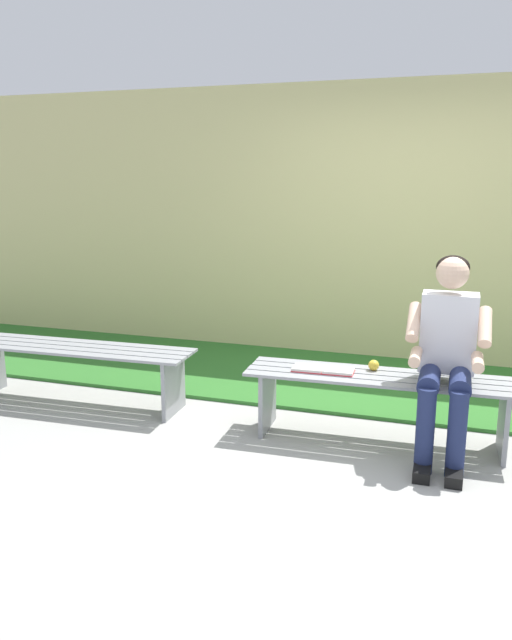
{
  "coord_description": "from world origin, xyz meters",
  "views": [
    {
      "loc": [
        -0.42,
        3.98,
        1.74
      ],
      "look_at": [
        0.82,
        0.15,
        0.81
      ],
      "focal_mm": 35.0,
      "sensor_mm": 36.0,
      "label": 1
    }
  ],
  "objects_px": {
    "person_seated": "(447,350)",
    "book_open": "(323,370)",
    "apple": "(374,365)",
    "bench_far": "(76,360)",
    "bench_near": "(380,391)"
  },
  "relations": [
    {
      "from": "bench_near",
      "to": "person_seated",
      "type": "distance_m",
      "value": 0.54
    },
    {
      "from": "person_seated",
      "to": "apple",
      "type": "bearing_deg",
      "value": -23.0
    },
    {
      "from": "bench_near",
      "to": "person_seated",
      "type": "height_order",
      "value": "person_seated"
    },
    {
      "from": "person_seated",
      "to": "apple",
      "type": "height_order",
      "value": "person_seated"
    },
    {
      "from": "person_seated",
      "to": "book_open",
      "type": "bearing_deg",
      "value": -5.39
    },
    {
      "from": "apple",
      "to": "bench_near",
      "type": "bearing_deg",
      "value": 123.58
    },
    {
      "from": "bench_near",
      "to": "bench_far",
      "type": "relative_size",
      "value": 0.96
    },
    {
      "from": "bench_far",
      "to": "person_seated",
      "type": "distance_m",
      "value": 2.77
    },
    {
      "from": "bench_far",
      "to": "person_seated",
      "type": "xyz_separation_m",
      "value": [
        -2.74,
        0.1,
        0.34
      ]
    },
    {
      "from": "person_seated",
      "to": "apple",
      "type": "xyz_separation_m",
      "value": [
        0.47,
        -0.2,
        -0.2
      ]
    },
    {
      "from": "bench_near",
      "to": "person_seated",
      "type": "bearing_deg",
      "value": 165.83
    },
    {
      "from": "bench_far",
      "to": "apple",
      "type": "height_order",
      "value": "apple"
    },
    {
      "from": "bench_far",
      "to": "apple",
      "type": "relative_size",
      "value": 25.81
    },
    {
      "from": "bench_near",
      "to": "bench_far",
      "type": "height_order",
      "value": "same"
    },
    {
      "from": "apple",
      "to": "book_open",
      "type": "bearing_deg",
      "value": 21.11
    }
  ]
}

